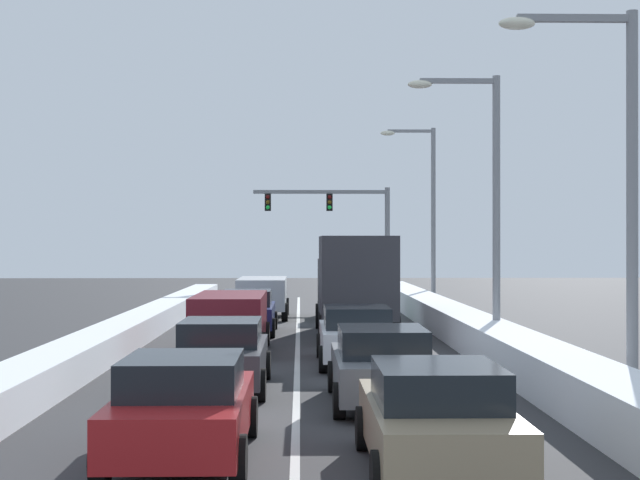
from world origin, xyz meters
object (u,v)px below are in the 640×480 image
Objects in this scene: sedan_charcoal_center_lane_second at (221,354)px; street_lamp_right_far at (426,201)px; suv_maroon_center_lane_third at (230,317)px; traffic_light_gantry at (345,218)px; sedan_green_right_lane_fifth at (342,300)px; suv_silver_center_lane_fifth at (262,294)px; box_truck_right_lane_fourth at (355,280)px; sedan_red_center_lane_nearest at (184,407)px; street_lamp_right_mid at (484,186)px; street_lamp_right_near at (612,168)px; sedan_tan_right_lane_nearest at (436,418)px; sedan_navy_center_lane_fourth at (247,312)px; sedan_white_right_lane_third at (356,335)px; sedan_gray_right_lane_second at (382,365)px.

street_lamp_right_far reaches higher than sedan_charcoal_center_lane_second.
suv_maroon_center_lane_third is 0.65× the size of traffic_light_gantry.
suv_silver_center_lane_fifth is at bearing 171.94° from sedan_green_right_lane_fifth.
box_truck_right_lane_fourth is at bearing -91.81° from traffic_light_gantry.
suv_maroon_center_lane_third is (-0.31, 13.67, 0.25)m from sedan_red_center_lane_nearest.
sedan_charcoal_center_lane_second is at bearing -90.32° from suv_silver_center_lane_fifth.
suv_maroon_center_lane_third is 8.18m from street_lamp_right_mid.
sedan_green_right_lane_fifth is at bearing 100.88° from street_lamp_right_near.
street_lamp_right_far reaches higher than sedan_tan_right_lane_nearest.
suv_maroon_center_lane_third is at bearing -99.99° from traffic_light_gantry.
sedan_green_right_lane_fifth is at bearing 60.78° from sedan_navy_center_lane_fourth.
suv_maroon_center_lane_third is (-3.76, -12.16, 0.25)m from sedan_green_right_lane_fifth.
street_lamp_right_far is at bearing -63.06° from traffic_light_gantry.
sedan_red_center_lane_nearest is at bearing -88.68° from suv_maroon_center_lane_third.
suv_maroon_center_lane_third is (-3.46, 2.86, 0.25)m from sedan_white_right_lane_third.
street_lamp_right_near reaches higher than suv_maroon_center_lane_third.
box_truck_right_lane_fourth is at bearing 90.04° from sedan_tan_right_lane_nearest.
suv_maroon_center_lane_third is 5.77m from sedan_navy_center_lane_fourth.
sedan_tan_right_lane_nearest and sedan_red_center_lane_nearest have the same top height.
street_lamp_right_near is at bearing -17.87° from sedan_charcoal_center_lane_second.
street_lamp_right_far is (4.30, 6.39, 4.38)m from sedan_green_right_lane_fifth.
box_truck_right_lane_fourth reaches higher than sedan_tan_right_lane_nearest.
sedan_gray_right_lane_second is 6.16m from sedan_white_right_lane_third.
street_lamp_right_far reaches higher than sedan_navy_center_lane_fourth.
sedan_navy_center_lane_fourth is at bearing -92.14° from suv_silver_center_lane_fifth.
suv_maroon_center_lane_third is 20.65m from street_lamp_right_far.
sedan_white_right_lane_third is at bearing -102.14° from street_lamp_right_far.
sedan_charcoal_center_lane_second is at bearing -106.79° from street_lamp_right_far.
sedan_tan_right_lane_nearest is at bearing -89.96° from box_truck_right_lane_fourth.
traffic_light_gantry is at bearing 80.01° from suv_maroon_center_lane_third.
sedan_charcoal_center_lane_second is (-3.53, 7.58, 0.00)m from sedan_tan_right_lane_nearest.
box_truck_right_lane_fourth is 12.29m from sedan_charcoal_center_lane_second.
box_truck_right_lane_fourth is 0.91× the size of street_lamp_right_mid.
box_truck_right_lane_fourth is 3.99m from sedan_navy_center_lane_fourth.
sedan_tan_right_lane_nearest is 1.00× the size of sedan_green_right_lane_fifth.
sedan_charcoal_center_lane_second and sedan_navy_center_lane_fourth have the same top height.
traffic_light_gantry is 7.89m from street_lamp_right_far.
sedan_white_right_lane_third and sedan_green_right_lane_fifth have the same top height.
sedan_white_right_lane_third is 0.57× the size of street_lamp_right_mid.
traffic_light_gantry reaches higher than sedan_gray_right_lane_second.
sedan_tan_right_lane_nearest and sedan_navy_center_lane_fourth have the same top height.
street_lamp_right_far reaches higher than sedan_white_right_lane_third.
sedan_white_right_lane_third is at bearing 53.46° from sedan_charcoal_center_lane_second.
street_lamp_right_far is (7.75, 32.23, 4.38)m from sedan_red_center_lane_nearest.
box_truck_right_lane_fourth is at bearing 88.96° from sedan_gray_right_lane_second.
sedan_gray_right_lane_second is (-0.26, 5.65, 0.00)m from sedan_tan_right_lane_nearest.
sedan_tan_right_lane_nearest is at bearing -128.45° from street_lamp_right_near.
street_lamp_right_near is 0.87× the size of street_lamp_right_far.
street_lamp_right_far reaches higher than suv_maroon_center_lane_third.
sedan_gray_right_lane_second is 5.70m from sedan_red_center_lane_nearest.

